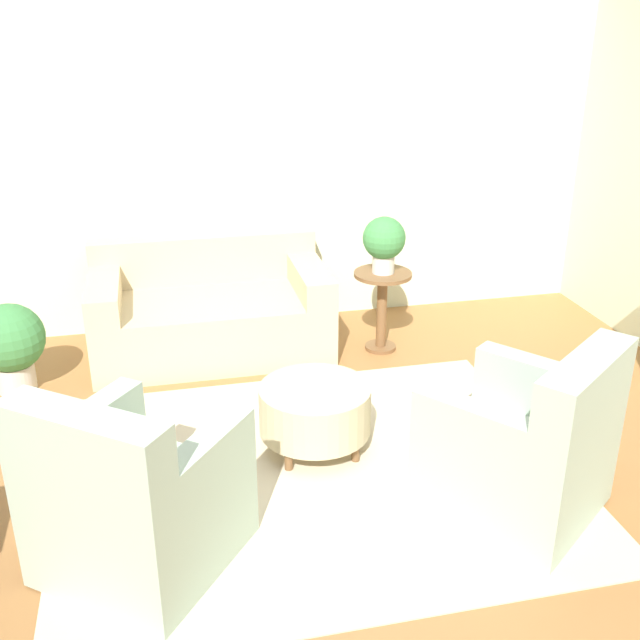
# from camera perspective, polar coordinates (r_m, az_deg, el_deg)

# --- Properties ---
(ground_plane) EXTENTS (16.00, 16.00, 0.00)m
(ground_plane) POSITION_cam_1_polar(r_m,az_deg,el_deg) (4.54, -0.31, -11.60)
(ground_plane) COLOR #996638
(wall_back) EXTENTS (8.88, 0.12, 2.80)m
(wall_back) POSITION_cam_1_polar(r_m,az_deg,el_deg) (6.31, -5.37, 12.10)
(wall_back) COLOR beige
(wall_back) RESTS_ON ground_plane
(rug) EXTENTS (2.96, 2.45, 0.01)m
(rug) POSITION_cam_1_polar(r_m,az_deg,el_deg) (4.54, -0.31, -11.55)
(rug) COLOR beige
(rug) RESTS_ON ground_plane
(couch) EXTENTS (1.82, 0.99, 0.85)m
(couch) POSITION_cam_1_polar(r_m,az_deg,el_deg) (5.99, -8.34, 0.56)
(couch) COLOR #C6B289
(couch) RESTS_ON ground_plane
(armchair_left) EXTENTS (1.16, 1.16, 0.99)m
(armchair_left) POSITION_cam_1_polar(r_m,az_deg,el_deg) (3.78, -14.07, -13.33)
(armchair_left) COLOR #9EB29E
(armchair_left) RESTS_ON rug
(armchair_right) EXTENTS (1.16, 1.16, 0.99)m
(armchair_right) POSITION_cam_1_polar(r_m,az_deg,el_deg) (4.20, 15.44, -9.55)
(armchair_right) COLOR #9EB29E
(armchair_right) RESTS_ON rug
(ottoman_table) EXTENTS (0.69, 0.69, 0.42)m
(ottoman_table) POSITION_cam_1_polar(r_m,az_deg,el_deg) (4.63, -0.39, -6.82)
(ottoman_table) COLOR #C6B289
(ottoman_table) RESTS_ON rug
(side_table) EXTENTS (0.45, 0.45, 0.65)m
(side_table) POSITION_cam_1_polar(r_m,az_deg,el_deg) (5.92, 4.75, 1.62)
(side_table) COLOR brown
(side_table) RESTS_ON ground_plane
(potted_plant_on_side_table) EXTENTS (0.33, 0.33, 0.44)m
(potted_plant_on_side_table) POSITION_cam_1_polar(r_m,az_deg,el_deg) (5.76, 4.90, 6.04)
(potted_plant_on_side_table) COLOR beige
(potted_plant_on_side_table) RESTS_ON side_table
(potted_plant_floor) EXTENTS (0.49, 0.49, 0.65)m
(potted_plant_floor) POSITION_cam_1_polar(r_m,az_deg,el_deg) (5.71, -22.54, -1.57)
(potted_plant_floor) COLOR beige
(potted_plant_floor) RESTS_ON ground_plane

